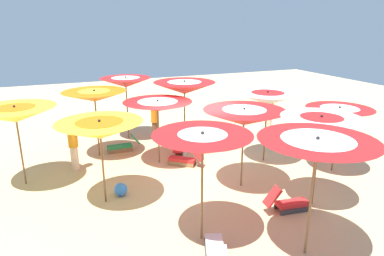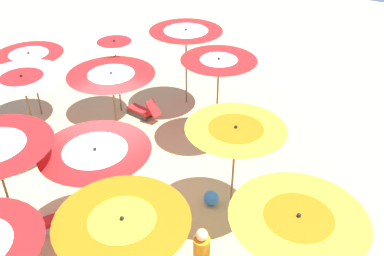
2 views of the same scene
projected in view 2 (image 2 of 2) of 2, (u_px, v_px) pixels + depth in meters
ground at (120, 182)px, 11.02m from camera, size 38.22×38.22×0.04m
beach_umbrella_1 at (123, 228)px, 6.76m from camera, size 2.15×2.15×2.39m
beach_umbrella_2 at (297, 226)px, 6.85m from camera, size 2.20×2.20×2.38m
beach_umbrella_4 at (96, 156)px, 8.64m from camera, size 2.24×2.24×2.17m
beach_umbrella_5 at (235, 136)px, 9.17m from camera, size 2.15×2.15×2.27m
beach_umbrella_6 at (23, 84)px, 10.81m from camera, size 2.10×2.10×2.43m
beach_umbrella_7 at (112, 81)px, 11.14m from camera, size 2.26×2.26×2.34m
beach_umbrella_8 at (219, 67)px, 11.55m from camera, size 2.04×2.04×2.48m
beach_umbrella_9 at (30, 58)px, 12.73m from camera, size 2.01×2.01×2.12m
beach_umbrella_10 at (115, 48)px, 12.77m from camera, size 1.97×1.97×2.41m
beach_umbrella_11 at (186, 37)px, 13.18m from camera, size 2.24×2.24×2.54m
lounger_0 at (55, 219)px, 9.62m from camera, size 0.92×1.21×0.54m
lounger_1 at (98, 195)px, 10.30m from camera, size 1.11×1.00×0.55m
lounger_3 at (143, 110)px, 13.52m from camera, size 1.21×0.49×0.69m
lounger_4 at (228, 119)px, 13.15m from camera, size 0.75×1.18×0.56m
beach_ball at (211, 198)px, 10.23m from camera, size 0.36×0.36×0.36m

